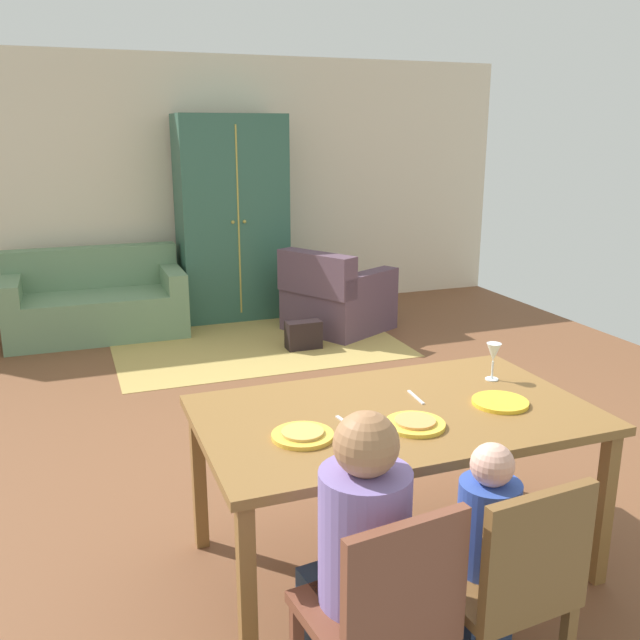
{
  "coord_description": "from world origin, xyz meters",
  "views": [
    {
      "loc": [
        -1.45,
        -3.8,
        1.94
      ],
      "look_at": [
        -0.06,
        -0.1,
        0.85
      ],
      "focal_mm": 38.73,
      "sensor_mm": 36.0,
      "label": 1
    }
  ],
  "objects_px": {
    "dining_table": "(395,425)",
    "plate_near_child": "(415,424)",
    "couch": "(96,304)",
    "wine_glass": "(493,354)",
    "plate_near_woman": "(500,402)",
    "armchair": "(335,299)",
    "armoire": "(232,218)",
    "dining_chair_child": "(511,580)",
    "person_child": "(479,567)",
    "person_man": "(358,575)",
    "dining_chair_man": "(384,613)",
    "handbag": "(304,335)",
    "plate_near_man": "(303,436)"
  },
  "relations": [
    {
      "from": "dining_table",
      "to": "plate_near_child",
      "type": "height_order",
      "value": "plate_near_child"
    },
    {
      "from": "couch",
      "to": "wine_glass",
      "type": "bearing_deg",
      "value": -68.28
    },
    {
      "from": "plate_near_woman",
      "to": "couch",
      "type": "height_order",
      "value": "couch"
    },
    {
      "from": "armchair",
      "to": "armoire",
      "type": "distance_m",
      "value": 1.41
    },
    {
      "from": "dining_chair_child",
      "to": "armoire",
      "type": "xyz_separation_m",
      "value": [
        0.37,
        5.44,
        0.56
      ]
    },
    {
      "from": "dining_table",
      "to": "person_child",
      "type": "height_order",
      "value": "person_child"
    },
    {
      "from": "plate_near_woman",
      "to": "person_man",
      "type": "relative_size",
      "value": 0.23
    },
    {
      "from": "person_man",
      "to": "dining_chair_child",
      "type": "xyz_separation_m",
      "value": [
        0.48,
        -0.17,
        -0.02
      ]
    },
    {
      "from": "dining_chair_man",
      "to": "person_child",
      "type": "bearing_deg",
      "value": 20.3
    },
    {
      "from": "plate_near_woman",
      "to": "person_child",
      "type": "distance_m",
      "value": 0.83
    },
    {
      "from": "handbag",
      "to": "person_child",
      "type": "bearing_deg",
      "value": -100.02
    },
    {
      "from": "dining_chair_man",
      "to": "dining_chair_child",
      "type": "bearing_deg",
      "value": -0.04
    },
    {
      "from": "plate_near_woman",
      "to": "wine_glass",
      "type": "height_order",
      "value": "wine_glass"
    },
    {
      "from": "plate_near_child",
      "to": "handbag",
      "type": "distance_m",
      "value": 3.52
    },
    {
      "from": "dining_chair_man",
      "to": "couch",
      "type": "xyz_separation_m",
      "value": [
        -0.59,
        5.24,
        -0.19
      ]
    },
    {
      "from": "plate_near_woman",
      "to": "person_man",
      "type": "height_order",
      "value": "person_man"
    },
    {
      "from": "dining_chair_child",
      "to": "couch",
      "type": "height_order",
      "value": "dining_chair_child"
    },
    {
      "from": "armchair",
      "to": "handbag",
      "type": "relative_size",
      "value": 3.62
    },
    {
      "from": "dining_table",
      "to": "plate_near_woman",
      "type": "distance_m",
      "value": 0.49
    },
    {
      "from": "plate_near_woman",
      "to": "couch",
      "type": "distance_m",
      "value": 4.75
    },
    {
      "from": "plate_near_man",
      "to": "plate_near_woman",
      "type": "relative_size",
      "value": 1.0
    },
    {
      "from": "plate_near_woman",
      "to": "armoire",
      "type": "relative_size",
      "value": 0.12
    },
    {
      "from": "couch",
      "to": "handbag",
      "type": "relative_size",
      "value": 5.19
    },
    {
      "from": "dining_chair_child",
      "to": "person_child",
      "type": "relative_size",
      "value": 0.94
    },
    {
      "from": "plate_near_woman",
      "to": "couch",
      "type": "xyz_separation_m",
      "value": [
        -1.52,
        4.47,
        -0.47
      ]
    },
    {
      "from": "wine_glass",
      "to": "person_child",
      "type": "xyz_separation_m",
      "value": [
        -0.62,
        -0.88,
        -0.46
      ]
    },
    {
      "from": "wine_glass",
      "to": "person_man",
      "type": "relative_size",
      "value": 0.17
    },
    {
      "from": "dining_table",
      "to": "wine_glass",
      "type": "xyz_separation_m",
      "value": [
        0.62,
        0.18,
        0.2
      ]
    },
    {
      "from": "plate_near_man",
      "to": "plate_near_woman",
      "type": "bearing_deg",
      "value": 1.22
    },
    {
      "from": "dining_chair_child",
      "to": "handbag",
      "type": "xyz_separation_m",
      "value": [
        0.68,
        4.08,
        -0.36
      ]
    },
    {
      "from": "plate_near_child",
      "to": "person_child",
      "type": "distance_m",
      "value": 0.62
    },
    {
      "from": "dining_chair_child",
      "to": "wine_glass",
      "type": "bearing_deg",
      "value": 59.79
    },
    {
      "from": "person_man",
      "to": "plate_near_child",
      "type": "bearing_deg",
      "value": 47.13
    },
    {
      "from": "dining_table",
      "to": "dining_chair_man",
      "type": "height_order",
      "value": "dining_chair_man"
    },
    {
      "from": "person_man",
      "to": "wine_glass",
      "type": "bearing_deg",
      "value": 38.64
    },
    {
      "from": "wine_glass",
      "to": "person_man",
      "type": "bearing_deg",
      "value": -141.36
    },
    {
      "from": "plate_near_child",
      "to": "dining_chair_man",
      "type": "distance_m",
      "value": 0.87
    },
    {
      "from": "person_man",
      "to": "handbag",
      "type": "bearing_deg",
      "value": 73.42
    },
    {
      "from": "dining_chair_man",
      "to": "dining_table",
      "type": "bearing_deg",
      "value": 61.98
    },
    {
      "from": "plate_near_woman",
      "to": "wine_glass",
      "type": "bearing_deg",
      "value": 62.57
    },
    {
      "from": "wine_glass",
      "to": "dining_chair_child",
      "type": "xyz_separation_m",
      "value": [
        -0.61,
        -1.05,
        -0.4
      ]
    },
    {
      "from": "dining_table",
      "to": "plate_near_man",
      "type": "distance_m",
      "value": 0.49
    },
    {
      "from": "couch",
      "to": "armoire",
      "type": "bearing_deg",
      "value": 8.19
    },
    {
      "from": "person_child",
      "to": "armoire",
      "type": "distance_m",
      "value": 5.32
    },
    {
      "from": "plate_near_child",
      "to": "armoire",
      "type": "bearing_deg",
      "value": 85.47
    },
    {
      "from": "person_child",
      "to": "plate_near_man",
      "type": "bearing_deg",
      "value": 129.07
    },
    {
      "from": "plate_near_man",
      "to": "person_child",
      "type": "distance_m",
      "value": 0.81
    },
    {
      "from": "wine_glass",
      "to": "dining_chair_man",
      "type": "bearing_deg",
      "value": -135.82
    },
    {
      "from": "plate_near_child",
      "to": "wine_glass",
      "type": "height_order",
      "value": "wine_glass"
    },
    {
      "from": "wine_glass",
      "to": "dining_chair_child",
      "type": "distance_m",
      "value": 1.27
    }
  ]
}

